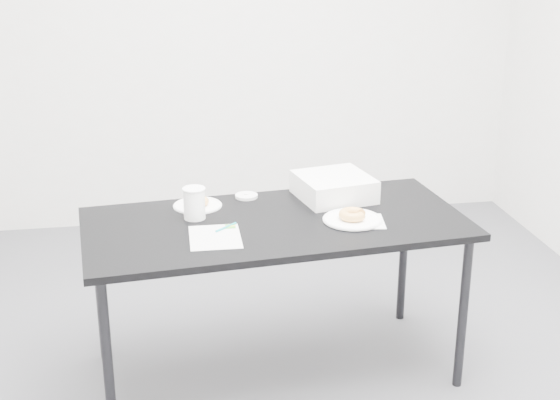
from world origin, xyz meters
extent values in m
plane|color=#525257|center=(0.00, 0.00, 0.00)|extent=(4.00, 4.00, 0.00)
cube|color=white|center=(0.00, 2.00, 1.35)|extent=(4.00, 0.02, 2.70)
cube|color=black|center=(0.11, 0.06, 0.71)|extent=(1.65, 0.89, 0.03)
cylinder|color=black|center=(-0.59, -0.32, 0.35)|extent=(0.04, 0.04, 0.69)
cylinder|color=black|center=(-0.65, 0.31, 0.35)|extent=(0.04, 0.04, 0.69)
cylinder|color=black|center=(0.87, -0.18, 0.35)|extent=(0.04, 0.04, 0.69)
cylinder|color=black|center=(0.81, 0.44, 0.35)|extent=(0.04, 0.04, 0.69)
cube|color=silver|center=(-0.15, -0.07, 0.72)|extent=(0.21, 0.26, 0.00)
cube|color=green|center=(-0.08, 0.02, 0.73)|extent=(0.04, 0.04, 0.00)
cylinder|color=#0E949B|center=(-0.10, 0.01, 0.73)|extent=(0.09, 0.08, 0.01)
cube|color=silver|center=(0.47, -0.01, 0.72)|extent=(0.20, 0.20, 0.00)
cylinder|color=white|center=(0.43, 0.01, 0.73)|extent=(0.25, 0.25, 0.01)
torus|color=gold|center=(0.43, 0.01, 0.75)|extent=(0.14, 0.14, 0.04)
cylinder|color=white|center=(-0.20, 0.29, 0.73)|extent=(0.21, 0.21, 0.01)
torus|color=gold|center=(-0.20, 0.29, 0.75)|extent=(0.13, 0.13, 0.03)
cylinder|color=white|center=(-0.22, 0.15, 0.79)|extent=(0.09, 0.09, 0.14)
cylinder|color=white|center=(0.03, 0.37, 0.73)|extent=(0.10, 0.10, 0.01)
cube|color=white|center=(0.42, 0.30, 0.77)|extent=(0.36, 0.36, 0.10)
camera|label=1|loc=(-0.37, -2.92, 1.91)|focal=50.00mm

